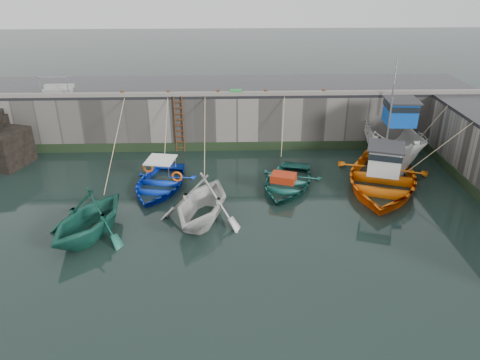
{
  "coord_description": "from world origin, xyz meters",
  "views": [
    {
      "loc": [
        0.6,
        -14.83,
        10.03
      ],
      "look_at": [
        1.18,
        3.55,
        1.2
      ],
      "focal_mm": 35.0,
      "sensor_mm": 36.0,
      "label": 1
    }
  ],
  "objects_px": {
    "boat_near_blue": "(159,188)",
    "bollard_b": "(169,93)",
    "boat_near_white": "(91,235)",
    "boat_far_white": "(393,141)",
    "ladder": "(179,125)",
    "bollard_a": "(122,93)",
    "boat_far_orange": "(382,178)",
    "boat_near_blacktrim": "(203,220)",
    "bollard_d": "(266,92)",
    "fish_crate": "(236,92)",
    "boat_near_navy": "(286,186)",
    "bollard_e": "(324,92)",
    "bollard_c": "(218,93)"
  },
  "relations": [
    {
      "from": "boat_near_white",
      "to": "bollard_e",
      "type": "bearing_deg",
      "value": 61.71
    },
    {
      "from": "fish_crate",
      "to": "bollard_b",
      "type": "relative_size",
      "value": 2.24
    },
    {
      "from": "ladder",
      "to": "boat_near_blacktrim",
      "type": "relative_size",
      "value": 0.73
    },
    {
      "from": "boat_near_blue",
      "to": "bollard_a",
      "type": "bearing_deg",
      "value": 125.84
    },
    {
      "from": "boat_near_blacktrim",
      "to": "bollard_c",
      "type": "bearing_deg",
      "value": 102.38
    },
    {
      "from": "boat_far_white",
      "to": "boat_near_blue",
      "type": "bearing_deg",
      "value": -162.38
    },
    {
      "from": "boat_near_white",
      "to": "boat_far_white",
      "type": "bearing_deg",
      "value": 48.27
    },
    {
      "from": "ladder",
      "to": "bollard_d",
      "type": "xyz_separation_m",
      "value": [
        4.8,
        0.34,
        1.71
      ]
    },
    {
      "from": "boat_near_navy",
      "to": "bollard_b",
      "type": "relative_size",
      "value": 16.49
    },
    {
      "from": "bollard_b",
      "to": "bollard_c",
      "type": "relative_size",
      "value": 1.0
    },
    {
      "from": "ladder",
      "to": "bollard_b",
      "type": "bearing_deg",
      "value": 146.14
    },
    {
      "from": "bollard_a",
      "to": "boat_far_orange",
      "type": "bearing_deg",
      "value": -21.75
    },
    {
      "from": "fish_crate",
      "to": "bollard_c",
      "type": "relative_size",
      "value": 2.24
    },
    {
      "from": "bollard_b",
      "to": "fish_crate",
      "type": "bearing_deg",
      "value": 0.78
    },
    {
      "from": "boat_far_white",
      "to": "bollard_b",
      "type": "distance_m",
      "value": 12.35
    },
    {
      "from": "bollard_c",
      "to": "boat_near_white",
      "type": "bearing_deg",
      "value": -119.08
    },
    {
      "from": "boat_near_blacktrim",
      "to": "bollard_b",
      "type": "height_order",
      "value": "bollard_b"
    },
    {
      "from": "boat_near_blacktrim",
      "to": "boat_far_white",
      "type": "distance_m",
      "value": 11.7
    },
    {
      "from": "boat_near_white",
      "to": "bollard_e",
      "type": "distance_m",
      "value": 14.51
    },
    {
      "from": "boat_near_navy",
      "to": "bollard_d",
      "type": "height_order",
      "value": "bollard_d"
    },
    {
      "from": "boat_near_blue",
      "to": "boat_far_orange",
      "type": "xyz_separation_m",
      "value": [
        10.63,
        -0.27,
        0.45
      ]
    },
    {
      "from": "boat_far_orange",
      "to": "boat_near_white",
      "type": "bearing_deg",
      "value": -144.17
    },
    {
      "from": "ladder",
      "to": "boat_near_white",
      "type": "xyz_separation_m",
      "value": [
        -2.84,
        -8.73,
        -1.59
      ]
    },
    {
      "from": "bollard_e",
      "to": "boat_near_white",
      "type": "bearing_deg",
      "value": -140.1
    },
    {
      "from": "boat_far_white",
      "to": "bollard_a",
      "type": "relative_size",
      "value": 24.65
    },
    {
      "from": "boat_far_orange",
      "to": "bollard_b",
      "type": "distance_m",
      "value": 12.04
    },
    {
      "from": "boat_near_blue",
      "to": "bollard_b",
      "type": "bearing_deg",
      "value": 98.56
    },
    {
      "from": "ladder",
      "to": "bollard_e",
      "type": "xyz_separation_m",
      "value": [
        8.0,
        0.34,
        1.71
      ]
    },
    {
      "from": "boat_near_blue",
      "to": "bollard_e",
      "type": "bearing_deg",
      "value": 39.85
    },
    {
      "from": "bollard_b",
      "to": "bollard_d",
      "type": "distance_m",
      "value": 5.3
    },
    {
      "from": "boat_near_blue",
      "to": "fish_crate",
      "type": "xyz_separation_m",
      "value": [
        3.8,
        4.97,
        3.29
      ]
    },
    {
      "from": "boat_near_white",
      "to": "boat_far_orange",
      "type": "bearing_deg",
      "value": 38.64
    },
    {
      "from": "ladder",
      "to": "bollard_b",
      "type": "relative_size",
      "value": 11.43
    },
    {
      "from": "boat_near_navy",
      "to": "bollard_a",
      "type": "distance_m",
      "value": 10.38
    },
    {
      "from": "bollard_d",
      "to": "boat_near_navy",
      "type": "bearing_deg",
      "value": -82.27
    },
    {
      "from": "bollard_e",
      "to": "bollard_c",
      "type": "bearing_deg",
      "value": 180.0
    },
    {
      "from": "bollard_a",
      "to": "bollard_d",
      "type": "bearing_deg",
      "value": 0.0
    },
    {
      "from": "boat_near_blue",
      "to": "ladder",
      "type": "bearing_deg",
      "value": 92.24
    },
    {
      "from": "bollard_e",
      "to": "bollard_b",
      "type": "bearing_deg",
      "value": 180.0
    },
    {
      "from": "bollard_a",
      "to": "boat_near_blue",
      "type": "bearing_deg",
      "value": -64.37
    },
    {
      "from": "boat_near_navy",
      "to": "boat_far_white",
      "type": "relative_size",
      "value": 0.67
    },
    {
      "from": "boat_near_white",
      "to": "fish_crate",
      "type": "bearing_deg",
      "value": 78.43
    },
    {
      "from": "fish_crate",
      "to": "bollard_b",
      "type": "distance_m",
      "value": 3.66
    },
    {
      "from": "ladder",
      "to": "boat_near_navy",
      "type": "bearing_deg",
      "value": -40.39
    },
    {
      "from": "boat_near_blacktrim",
      "to": "boat_far_white",
      "type": "bearing_deg",
      "value": 48.41
    },
    {
      "from": "boat_near_white",
      "to": "fish_crate",
      "type": "xyz_separation_m",
      "value": [
        6.0,
        9.11,
        3.29
      ]
    },
    {
      "from": "fish_crate",
      "to": "bollard_a",
      "type": "xyz_separation_m",
      "value": [
        -6.16,
        -0.05,
        0.01
      ]
    },
    {
      "from": "boat_near_blue",
      "to": "boat_far_orange",
      "type": "relative_size",
      "value": 0.58
    },
    {
      "from": "fish_crate",
      "to": "bollard_a",
      "type": "height_order",
      "value": "bollard_a"
    },
    {
      "from": "boat_near_navy",
      "to": "boat_near_blue",
      "type": "bearing_deg",
      "value": -161.3
    }
  ]
}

